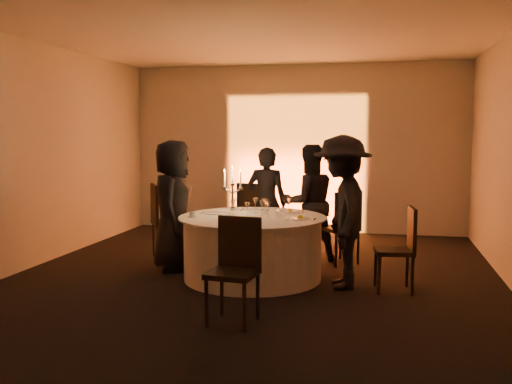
% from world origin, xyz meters
% --- Properties ---
extents(floor, '(7.00, 7.00, 0.00)m').
position_xyz_m(floor, '(0.00, 0.00, 0.00)').
color(floor, black).
rests_on(floor, ground).
extents(ceiling, '(7.00, 7.00, 0.00)m').
position_xyz_m(ceiling, '(0.00, 0.00, 3.00)').
color(ceiling, white).
rests_on(ceiling, wall_back).
extents(wall_back, '(7.00, 0.00, 7.00)m').
position_xyz_m(wall_back, '(0.00, 3.50, 1.50)').
color(wall_back, beige).
rests_on(wall_back, floor).
extents(wall_front, '(7.00, 0.00, 7.00)m').
position_xyz_m(wall_front, '(0.00, -3.50, 1.50)').
color(wall_front, beige).
rests_on(wall_front, floor).
extents(wall_left, '(0.00, 7.00, 7.00)m').
position_xyz_m(wall_left, '(-3.00, 0.00, 1.50)').
color(wall_left, beige).
rests_on(wall_left, floor).
extents(uplighter_fixture, '(0.25, 0.12, 0.10)m').
position_xyz_m(uplighter_fixture, '(0.00, 3.20, 0.05)').
color(uplighter_fixture, black).
rests_on(uplighter_fixture, floor).
extents(banquet_table, '(1.80, 1.80, 0.77)m').
position_xyz_m(banquet_table, '(0.00, 0.00, 0.38)').
color(banquet_table, black).
rests_on(banquet_table, floor).
extents(chair_left, '(0.64, 0.64, 1.06)m').
position_xyz_m(chair_left, '(-1.49, 0.84, 0.60)').
color(chair_left, black).
rests_on(chair_left, floor).
extents(chair_back_left, '(0.54, 0.54, 1.06)m').
position_xyz_m(chair_back_left, '(-0.28, 1.39, 0.60)').
color(chair_back_left, black).
rests_on(chair_back_left, floor).
extents(chair_back_right, '(0.62, 0.62, 1.01)m').
position_xyz_m(chair_back_right, '(1.03, 0.99, 0.57)').
color(chair_back_right, black).
rests_on(chair_back_right, floor).
extents(chair_right, '(0.46, 0.46, 0.96)m').
position_xyz_m(chair_right, '(1.76, -0.19, 0.54)').
color(chair_right, black).
rests_on(chair_right, floor).
extents(chair_front, '(0.48, 0.48, 0.99)m').
position_xyz_m(chair_front, '(0.20, -1.57, 0.56)').
color(chair_front, black).
rests_on(chair_front, floor).
extents(guest_left, '(0.70, 0.92, 1.69)m').
position_xyz_m(guest_left, '(-1.12, 0.24, 0.85)').
color(guest_left, black).
rests_on(guest_left, floor).
extents(guest_back_left, '(0.60, 0.41, 1.58)m').
position_xyz_m(guest_back_left, '(-0.07, 1.21, 0.79)').
color(guest_back_left, black).
rests_on(guest_back_left, floor).
extents(guest_back_right, '(0.98, 0.90, 1.63)m').
position_xyz_m(guest_back_right, '(0.55, 1.12, 0.81)').
color(guest_back_right, black).
rests_on(guest_back_right, floor).
extents(guest_right, '(0.82, 1.22, 1.77)m').
position_xyz_m(guest_right, '(1.09, -0.16, 0.88)').
color(guest_right, black).
rests_on(guest_right, floor).
extents(plate_left, '(0.36, 0.27, 0.01)m').
position_xyz_m(plate_left, '(-0.51, 0.13, 0.78)').
color(plate_left, white).
rests_on(plate_left, banquet_table).
extents(plate_back_left, '(0.35, 0.26, 0.01)m').
position_xyz_m(plate_back_left, '(-0.09, 0.51, 0.78)').
color(plate_back_left, white).
rests_on(plate_back_left, banquet_table).
extents(plate_back_right, '(0.35, 0.25, 0.08)m').
position_xyz_m(plate_back_right, '(0.39, 0.45, 0.79)').
color(plate_back_right, white).
rests_on(plate_back_right, banquet_table).
extents(plate_right, '(0.36, 0.24, 0.08)m').
position_xyz_m(plate_right, '(0.60, -0.10, 0.79)').
color(plate_right, white).
rests_on(plate_right, banquet_table).
extents(plate_front, '(0.36, 0.26, 0.08)m').
position_xyz_m(plate_front, '(-0.03, -0.58, 0.79)').
color(plate_front, white).
rests_on(plate_front, banquet_table).
extents(coffee_cup, '(0.11, 0.11, 0.07)m').
position_xyz_m(coffee_cup, '(-0.70, -0.22, 0.80)').
color(coffee_cup, white).
rests_on(coffee_cup, banquet_table).
extents(candelabra, '(0.26, 0.12, 0.61)m').
position_xyz_m(candelabra, '(-0.31, 0.21, 0.98)').
color(candelabra, silver).
rests_on(candelabra, banquet_table).
extents(wine_glass_a, '(0.07, 0.07, 0.19)m').
position_xyz_m(wine_glass_a, '(-0.02, -0.16, 0.91)').
color(wine_glass_a, silver).
rests_on(wine_glass_a, banquet_table).
extents(wine_glass_b, '(0.07, 0.07, 0.19)m').
position_xyz_m(wine_glass_b, '(0.20, -0.01, 0.91)').
color(wine_glass_b, silver).
rests_on(wine_glass_b, banquet_table).
extents(wine_glass_c, '(0.07, 0.07, 0.19)m').
position_xyz_m(wine_glass_c, '(0.10, 0.09, 0.91)').
color(wine_glass_c, silver).
rests_on(wine_glass_c, banquet_table).
extents(wine_glass_d, '(0.07, 0.07, 0.19)m').
position_xyz_m(wine_glass_d, '(0.08, 0.32, 0.91)').
color(wine_glass_d, silver).
rests_on(wine_glass_d, banquet_table).
extents(wine_glass_e, '(0.07, 0.07, 0.19)m').
position_xyz_m(wine_glass_e, '(0.13, 0.22, 0.91)').
color(wine_glass_e, silver).
rests_on(wine_glass_e, banquet_table).
extents(wine_glass_f, '(0.07, 0.07, 0.19)m').
position_xyz_m(wine_glass_f, '(-0.27, 0.07, 0.91)').
color(wine_glass_f, silver).
rests_on(wine_glass_f, banquet_table).
extents(wine_glass_g, '(0.07, 0.07, 0.19)m').
position_xyz_m(wine_glass_g, '(-0.03, 0.31, 0.91)').
color(wine_glass_g, silver).
rests_on(wine_glass_g, banquet_table).
extents(wine_glass_h, '(0.07, 0.07, 0.19)m').
position_xyz_m(wine_glass_h, '(0.39, 0.35, 0.91)').
color(wine_glass_h, silver).
rests_on(wine_glass_h, banquet_table).
extents(wine_glass_i, '(0.07, 0.07, 0.19)m').
position_xyz_m(wine_glass_i, '(-0.28, 0.19, 0.91)').
color(wine_glass_i, silver).
rests_on(wine_glass_i, banquet_table).
extents(tumbler_a, '(0.07, 0.07, 0.09)m').
position_xyz_m(tumbler_a, '(-0.33, 0.35, 0.82)').
color(tumbler_a, silver).
rests_on(tumbler_a, banquet_table).
extents(tumbler_b, '(0.07, 0.07, 0.09)m').
position_xyz_m(tumbler_b, '(0.32, 0.08, 0.82)').
color(tumbler_b, silver).
rests_on(tumbler_b, banquet_table).
extents(tumbler_c, '(0.07, 0.07, 0.09)m').
position_xyz_m(tumbler_c, '(-0.25, -0.24, 0.82)').
color(tumbler_c, silver).
rests_on(tumbler_c, banquet_table).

